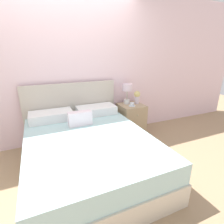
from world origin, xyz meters
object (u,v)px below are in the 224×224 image
at_px(flower_vase, 137,96).
at_px(teacup, 132,104).
at_px(table_lamp, 127,90).
at_px(nightstand, 131,120).
at_px(bed, 87,149).

xyz_separation_m(flower_vase, teacup, (-0.17, -0.11, -0.11)).
bearing_deg(table_lamp, teacup, -84.04).
bearing_deg(teacup, nightstand, 65.08).
bearing_deg(nightstand, table_lamp, 117.43).
distance_m(bed, teacup, 1.28).
height_order(nightstand, flower_vase, flower_vase).
height_order(bed, flower_vase, bed).
relative_size(bed, teacup, 16.61).
xyz_separation_m(bed, teacup, (1.06, 0.62, 0.35)).
distance_m(nightstand, table_lamp, 0.58).
bearing_deg(nightstand, teacup, -114.92).
bearing_deg(table_lamp, nightstand, -62.57).
relative_size(bed, table_lamp, 5.29).
bearing_deg(teacup, table_lamp, 95.96).
xyz_separation_m(bed, nightstand, (1.09, 0.69, 0.02)).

